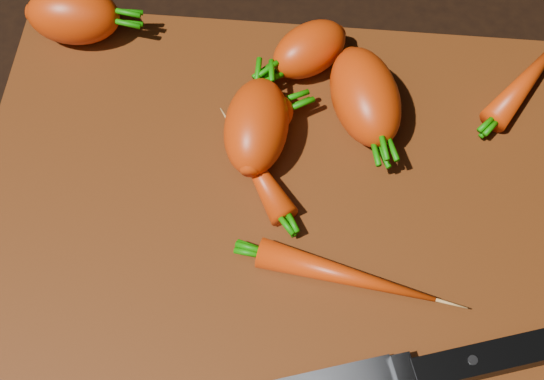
{
  "coord_description": "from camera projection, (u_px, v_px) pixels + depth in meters",
  "views": [
    {
      "loc": [
        0.03,
        -0.28,
        0.57
      ],
      "look_at": [
        0.0,
        0.01,
        0.03
      ],
      "focal_mm": 50.0,
      "sensor_mm": 36.0,
      "label": 1
    }
  ],
  "objects": [
    {
      "name": "carrot_1",
      "position": [
        365.0,
        96.0,
        0.64
      ],
      "size": [
        0.08,
        0.11,
        0.06
      ],
      "primitive_type": "ellipsoid",
      "rotation": [
        0.0,
        0.0,
        -1.26
      ],
      "color": "red",
      "rests_on": "cutting_board"
    },
    {
      "name": "carrot_6",
      "position": [
        346.0,
        276.0,
        0.58
      ],
      "size": [
        0.14,
        0.05,
        0.02
      ],
      "primitive_type": "ellipsoid",
      "rotation": [
        0.0,
        0.0,
        -0.2
      ],
      "color": "red",
      "rests_on": "cutting_board"
    },
    {
      "name": "carrot_2",
      "position": [
        256.0,
        126.0,
        0.63
      ],
      "size": [
        0.06,
        0.09,
        0.05
      ],
      "primitive_type": "ellipsoid",
      "rotation": [
        0.0,
        0.0,
        1.53
      ],
      "color": "red",
      "rests_on": "cutting_board"
    },
    {
      "name": "carrot_0",
      "position": [
        73.0,
        15.0,
        0.69
      ],
      "size": [
        0.08,
        0.05,
        0.05
      ],
      "primitive_type": "ellipsoid",
      "rotation": [
        0.0,
        0.0,
        0.0
      ],
      "color": "red",
      "rests_on": "cutting_board"
    },
    {
      "name": "carrot_4",
      "position": [
        259.0,
        119.0,
        0.64
      ],
      "size": [
        0.07,
        0.07,
        0.04
      ],
      "primitive_type": "ellipsoid",
      "rotation": [
        0.0,
        0.0,
        0.58
      ],
      "color": "red",
      "rests_on": "cutting_board"
    },
    {
      "name": "carrot_7",
      "position": [
        258.0,
        172.0,
        0.63
      ],
      "size": [
        0.07,
        0.09,
        0.02
      ],
      "primitive_type": "ellipsoid",
      "rotation": [
        0.0,
        0.0,
        2.14
      ],
      "color": "red",
      "rests_on": "cutting_board"
    },
    {
      "name": "carrot_3",
      "position": [
        310.0,
        49.0,
        0.67
      ],
      "size": [
        0.09,
        0.08,
        0.05
      ],
      "primitive_type": "ellipsoid",
      "rotation": [
        0.0,
        0.0,
        3.85
      ],
      "color": "red",
      "rests_on": "cutting_board"
    },
    {
      "name": "carrot_5",
      "position": [
        529.0,
        78.0,
        0.67
      ],
      "size": [
        0.09,
        0.11,
        0.03
      ],
      "primitive_type": "ellipsoid",
      "rotation": [
        0.0,
        0.0,
        0.96
      ],
      "color": "red",
      "rests_on": "cutting_board"
    },
    {
      "name": "ground",
      "position": [
        271.0,
        220.0,
        0.64
      ],
      "size": [
        2.0,
        2.0,
        0.01
      ],
      "primitive_type": "cube",
      "color": "black"
    },
    {
      "name": "cutting_board",
      "position": [
        271.0,
        214.0,
        0.63
      ],
      "size": [
        0.5,
        0.4,
        0.01
      ],
      "primitive_type": "cube",
      "color": "#5B290E",
      "rests_on": "ground"
    }
  ]
}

